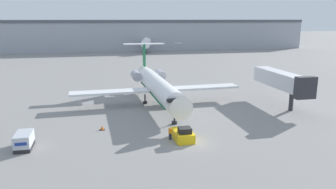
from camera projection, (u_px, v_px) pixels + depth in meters
The scene contains 9 objects.
ground_plane at pixel (190, 143), 39.61m from camera, with size 600.00×600.00×0.00m, color gray.
terminal_building at pixel (118, 35), 152.08m from camera, with size 180.00×16.80×13.97m.
airplane_main at pixel (157, 86), 56.90m from camera, with size 29.74×29.20×9.64m.
pushback_tug at pixel (183, 135), 40.53m from camera, with size 2.15×3.77×1.85m.
luggage_cart at pixel (24, 141), 37.88m from camera, with size 1.78×3.46×1.85m.
worker_near_tug at pixel (170, 133), 40.59m from camera, with size 0.40×0.24×1.67m.
traffic_cone_left at pixel (102, 128), 44.26m from camera, with size 0.67×0.67×0.61m.
airplane_parked_far_left at pixel (147, 41), 151.21m from camera, with size 32.15×33.34×11.48m.
jet_bridge at pixel (282, 80), 55.46m from camera, with size 3.20×14.70×6.19m.
Camera 1 is at (-10.63, -35.77, 14.77)m, focal length 35.00 mm.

